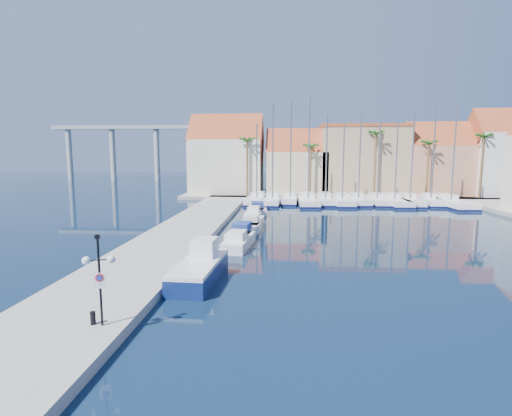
{
  "coord_description": "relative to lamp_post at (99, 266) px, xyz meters",
  "views": [
    {
      "loc": [
        0.41,
        -21.72,
        7.44
      ],
      "look_at": [
        -2.09,
        10.01,
        3.0
      ],
      "focal_mm": 28.0,
      "sensor_mm": 36.0,
      "label": 1
    }
  ],
  "objects": [
    {
      "name": "sailboat_1",
      "position": [
        5.31,
        42.97,
        -2.34
      ],
      "size": [
        3.0,
        9.44,
        14.09
      ],
      "rotation": [
        0.0,
        0.0,
        -0.06
      ],
      "color": "white",
      "rests_on": "ground"
    },
    {
      "name": "building_2",
      "position": [
        20.0,
        54.93,
        3.29
      ],
      "size": [
        14.2,
        10.2,
        11.5
      ],
      "color": "tan",
      "rests_on": "shore_north"
    },
    {
      "name": "viaduct",
      "position": [
        -32.07,
        88.93,
        7.28
      ],
      "size": [
        48.0,
        2.2,
        14.45
      ],
      "color": "#9E9E99",
      "rests_on": "ground"
    },
    {
      "name": "motorboat_west_3",
      "position": [
        3.68,
        30.17,
        -2.46
      ],
      "size": [
        2.02,
        5.71,
        1.4
      ],
      "rotation": [
        0.0,
        0.0,
        -0.04
      ],
      "color": "white",
      "rests_on": "ground"
    },
    {
      "name": "sailboat_5",
      "position": [
        15.26,
        43.23,
        -2.39
      ],
      "size": [
        2.87,
        9.88,
        11.4
      ],
      "rotation": [
        0.0,
        0.0,
        0.03
      ],
      "color": "white",
      "rests_on": "ground"
    },
    {
      "name": "sailboat_4",
      "position": [
        12.93,
        43.64,
        -2.36
      ],
      "size": [
        2.42,
        8.98,
        12.74
      ],
      "rotation": [
        0.0,
        0.0,
        0.0
      ],
      "color": "white",
      "rests_on": "ground"
    },
    {
      "name": "sailboat_3",
      "position": [
        10.39,
        42.96,
        -2.36
      ],
      "size": [
        3.03,
        10.68,
        14.96
      ],
      "rotation": [
        0.0,
        0.0,
        0.02
      ],
      "color": "white",
      "rests_on": "ground"
    },
    {
      "name": "palm_2",
      "position": [
        21.0,
        48.93,
        7.05
      ],
      "size": [
        2.6,
        2.6,
        11.15
      ],
      "color": "brown",
      "rests_on": "shore_north"
    },
    {
      "name": "sailboat_11",
      "position": [
        29.9,
        42.41,
        -2.38
      ],
      "size": [
        3.82,
        11.68,
        13.98
      ],
      "rotation": [
        0.0,
        0.0,
        0.07
      ],
      "color": "white",
      "rests_on": "ground"
    },
    {
      "name": "ground",
      "position": [
        7.0,
        6.93,
        -2.96
      ],
      "size": [
        260.0,
        260.0,
        0.0
      ],
      "primitive_type": "plane",
      "color": "black",
      "rests_on": "ground"
    },
    {
      "name": "fishing_boat",
      "position": [
        2.35,
        7.58,
        -2.22
      ],
      "size": [
        2.45,
        6.49,
        2.24
      ],
      "rotation": [
        0.0,
        0.0,
        -0.05
      ],
      "color": "navy",
      "rests_on": "ground"
    },
    {
      "name": "building_3",
      "position": [
        32.0,
        53.93,
        2.9
      ],
      "size": [
        10.3,
        8.0,
        12.0
      ],
      "color": "tan",
      "rests_on": "shore_north"
    },
    {
      "name": "sailboat_9",
      "position": [
        24.84,
        43.45,
        -2.37
      ],
      "size": [
        3.02,
        9.57,
        12.63
      ],
      "rotation": [
        0.0,
        0.0,
        -0.06
      ],
      "color": "white",
      "rests_on": "ground"
    },
    {
      "name": "quay_west",
      "position": [
        -2.0,
        20.43,
        -2.71
      ],
      "size": [
        6.0,
        77.0,
        0.5
      ],
      "primitive_type": "cube",
      "color": "gray",
      "rests_on": "ground"
    },
    {
      "name": "palm_3",
      "position": [
        29.0,
        48.93,
        5.64
      ],
      "size": [
        2.6,
        2.6,
        9.65
      ],
      "color": "brown",
      "rests_on": "shore_north"
    },
    {
      "name": "motorboat_west_0",
      "position": [
        3.63,
        15.75,
        -2.46
      ],
      "size": [
        2.22,
        5.49,
        1.4
      ],
      "rotation": [
        0.0,
        0.0,
        -0.1
      ],
      "color": "white",
      "rests_on": "ground"
    },
    {
      "name": "sailboat_0",
      "position": [
        3.01,
        43.53,
        -2.39
      ],
      "size": [
        3.25,
        9.92,
        11.43
      ],
      "rotation": [
        0.0,
        0.0,
        -0.07
      ],
      "color": "white",
      "rests_on": "ground"
    },
    {
      "name": "motorboat_west_2",
      "position": [
        3.97,
        24.1,
        -2.46
      ],
      "size": [
        2.06,
        6.0,
        1.4
      ],
      "rotation": [
        0.0,
        0.0,
        -0.03
      ],
      "color": "white",
      "rests_on": "ground"
    },
    {
      "name": "building_0",
      "position": [
        -3.0,
        53.93,
        3.56
      ],
      "size": [
        12.3,
        9.0,
        13.5
      ],
      "color": "beige",
      "rests_on": "shore_north"
    },
    {
      "name": "palm_0",
      "position": [
        1.0,
        48.93,
        6.11
      ],
      "size": [
        2.6,
        2.6,
        10.15
      ],
      "color": "brown",
      "rests_on": "shore_north"
    },
    {
      "name": "sailboat_2",
      "position": [
        7.88,
        44.03,
        -2.3
      ],
      "size": [
        2.66,
        8.19,
        14.46
      ],
      "rotation": [
        0.0,
        0.0,
        -0.07
      ],
      "color": "white",
      "rests_on": "ground"
    },
    {
      "name": "palm_4",
      "position": [
        37.0,
        48.93,
        6.58
      ],
      "size": [
        2.6,
        2.6,
        10.65
      ],
      "color": "brown",
      "rests_on": "shore_north"
    },
    {
      "name": "bollard",
      "position": [
        -0.41,
        0.06,
        -2.2
      ],
      "size": [
        0.21,
        0.21,
        0.54
      ],
      "primitive_type": "cylinder",
      "color": "black",
      "rests_on": "quay_west"
    },
    {
      "name": "lamp_post",
      "position": [
        0.0,
        0.0,
        0.0
      ],
      "size": [
        1.24,
        0.61,
        3.75
      ],
      "rotation": [
        0.0,
        0.0,
        0.29
      ],
      "color": "black",
      "rests_on": "quay_west"
    },
    {
      "name": "sailboat_8",
      "position": [
        22.58,
        43.38,
        -2.39
      ],
      "size": [
        3.35,
        10.53,
        11.96
      ],
      "rotation": [
        0.0,
        0.0,
        0.06
      ],
      "color": "white",
      "rests_on": "ground"
    },
    {
      "name": "motorboat_west_4",
      "position": [
        3.74,
        34.29,
        -2.46
      ],
      "size": [
        2.65,
        6.83,
        1.4
      ],
      "rotation": [
        0.0,
        0.0,
        0.08
      ],
      "color": "white",
      "rests_on": "ground"
    },
    {
      "name": "building_4",
      "position": [
        41.0,
        52.93,
        4.0
      ],
      "size": [
        8.3,
        8.0,
        14.0
      ],
      "color": "white",
      "rests_on": "shore_north"
    },
    {
      "name": "sailboat_6",
      "position": [
        17.58,
        43.49,
        -2.34
      ],
      "size": [
        2.74,
        8.4,
        12.99
      ],
      "rotation": [
        0.0,
        0.0,
        0.07
      ],
      "color": "white",
      "rests_on": "ground"
    },
    {
      "name": "sailboat_7",
      "position": [
        20.22,
        43.53,
        -2.36
      ],
      "size": [
        2.57,
        8.42,
        11.68
      ],
      "rotation": [
        0.0,
        0.0,
        0.04
      ],
      "color": "white",
      "rests_on": "ground"
    },
    {
      "name": "palm_1",
      "position": [
        11.0,
        48.93,
        5.17
      ],
      "size": [
        2.6,
        2.6,
        9.15
      ],
      "color": "brown",
      "rests_on": "shore_north"
    },
    {
      "name": "motorboat_west_1",
      "position": [
        3.56,
        19.61,
        -2.46
      ],
      "size": [
        2.58,
        6.35,
        1.4
      ],
      "rotation": [
        0.0,
        0.0,
        -0.1
      ],
      "color": "white",
      "rests_on": "ground"
    },
    {
      "name": "building_1",
      "position": [
        9.0,
        53.93,
        2.33
      ],
      "size": [
        10.3,
        8.0,
        11.0
      ],
      "color": "#CCB890",
      "rests_on": "shore_north"
    },
    {
      "name": "sailboat_10",
      "position": [
        27.76,
        43.64,
        -2.31
      ],
      "size": [
        2.54,
        8.37,
        14.11
      ],
      "rotation": [
        0.0,
        0.0,
        -0.04
      ],
      "color": "white",
      "rests_on": "ground"
    },
    {
      "name": "shore_north",
      "position": [
        17.0,
        54.93,
        -2.71
      ],
      "size": [
        54.0,
        16.0,
        0.5
      ],
      "primitive_type": "cube",
      "color": "gray",
      "rests_on": "ground"
    }
  ]
}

